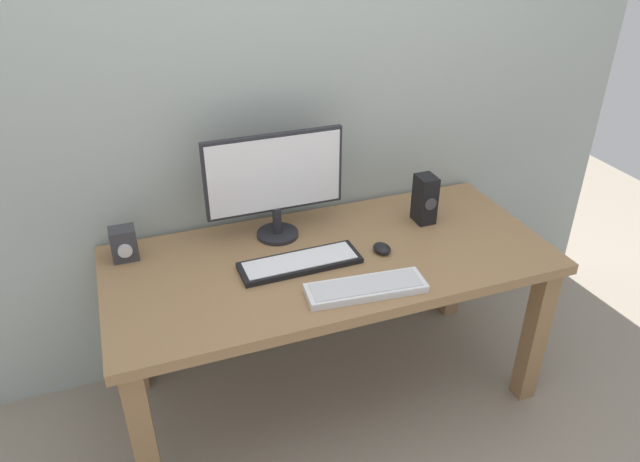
# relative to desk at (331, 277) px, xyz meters

# --- Properties ---
(ground_plane) EXTENTS (6.00, 6.00, 0.00)m
(ground_plane) POSITION_rel_desk_xyz_m (0.00, 0.00, -0.61)
(ground_plane) COLOR gray
(wall_back) EXTENTS (3.20, 0.04, 3.00)m
(wall_back) POSITION_rel_desk_xyz_m (0.00, 0.42, 0.89)
(wall_back) COLOR #9EA8A3
(wall_back) RESTS_ON ground_plane
(desk) EXTENTS (1.71, 0.77, 0.71)m
(desk) POSITION_rel_desk_xyz_m (0.00, 0.00, 0.00)
(desk) COLOR #936D47
(desk) RESTS_ON ground_plane
(monitor) EXTENTS (0.55, 0.17, 0.44)m
(monitor) POSITION_rel_desk_xyz_m (-0.15, 0.23, 0.35)
(monitor) COLOR #232328
(monitor) RESTS_ON desk
(keyboard_primary) EXTENTS (0.46, 0.16, 0.02)m
(keyboard_primary) POSITION_rel_desk_xyz_m (-0.13, -0.02, 0.11)
(keyboard_primary) COLOR black
(keyboard_primary) RESTS_ON desk
(keyboard_secondary) EXTENTS (0.44, 0.17, 0.03)m
(keyboard_secondary) POSITION_rel_desk_xyz_m (0.03, -0.26, 0.11)
(keyboard_secondary) COLOR silver
(keyboard_secondary) RESTS_ON desk
(mouse) EXTENTS (0.07, 0.09, 0.03)m
(mouse) POSITION_rel_desk_xyz_m (0.20, -0.04, 0.11)
(mouse) COLOR black
(mouse) RESTS_ON desk
(speaker_right) EXTENTS (0.08, 0.10, 0.21)m
(speaker_right) POSITION_rel_desk_xyz_m (0.47, 0.12, 0.20)
(speaker_right) COLOR black
(speaker_right) RESTS_ON desk
(audio_controller) EXTENTS (0.10, 0.09, 0.13)m
(audio_controller) POSITION_rel_desk_xyz_m (-0.74, 0.25, 0.16)
(audio_controller) COLOR #333338
(audio_controller) RESTS_ON desk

